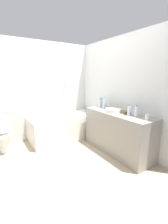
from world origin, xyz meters
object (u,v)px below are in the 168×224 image
(water_bottle_1, at_px, (100,103))
(soap_dish, at_px, (110,108))
(toilet, at_px, (3,134))
(drinking_glass_0, at_px, (147,117))
(bathtub, at_px, (64,126))
(water_bottle_0, at_px, (104,103))
(amenity_basket, at_px, (126,112))
(sink_basin, at_px, (113,110))
(water_bottle_2, at_px, (136,111))
(drinking_glass_1, at_px, (134,113))
(sink_faucet, at_px, (120,109))
(water_bottle_4, at_px, (102,103))
(water_bottle_3, at_px, (129,110))

(water_bottle_1, height_order, soap_dish, water_bottle_1)
(toilet, relative_size, drinking_glass_0, 8.00)
(bathtub, distance_m, water_bottle_0, 1.19)
(amenity_basket, bearing_deg, soap_dish, 86.09)
(sink_basin, bearing_deg, amenity_basket, -69.54)
(water_bottle_0, bearing_deg, water_bottle_2, -88.85)
(toilet, height_order, drinking_glass_0, drinking_glass_0)
(water_bottle_1, xyz_separation_m, soap_dish, (0.07, -0.26, -0.08))
(sink_basin, distance_m, drinking_glass_1, 0.43)
(water_bottle_0, bearing_deg, sink_faucet, -71.08)
(toilet, bearing_deg, drinking_glass_1, 55.85)
(bathtub, xyz_separation_m, sink_basin, (0.58, -1.14, 0.56))
(water_bottle_0, distance_m, water_bottle_4, 0.18)
(water_bottle_1, bearing_deg, bathtub, 134.85)
(sink_faucet, distance_m, drinking_glass_0, 0.75)
(toilet, relative_size, water_bottle_2, 3.49)
(water_bottle_1, bearing_deg, water_bottle_0, -86.80)
(toilet, height_order, water_bottle_0, water_bottle_0)
(bathtub, bearing_deg, sink_basin, -63.09)
(toilet, distance_m, drinking_glass_0, 2.83)
(drinking_glass_0, bearing_deg, bathtub, 108.87)
(water_bottle_0, bearing_deg, toilet, 157.48)
(water_bottle_0, bearing_deg, water_bottle_3, -91.95)
(toilet, bearing_deg, water_bottle_3, 55.14)
(toilet, xyz_separation_m, water_bottle_4, (2.07, -0.67, 0.57))
(toilet, bearing_deg, amenity_basket, 58.23)
(water_bottle_0, height_order, water_bottle_1, water_bottle_0)
(toilet, bearing_deg, sink_basin, 61.95)
(water_bottle_2, bearing_deg, amenity_basket, 86.84)
(sink_basin, distance_m, water_bottle_3, 0.38)
(water_bottle_2, xyz_separation_m, water_bottle_3, (-0.04, 0.13, -0.01))
(bathtub, xyz_separation_m, drinking_glass_0, (0.64, -1.88, 0.58))
(water_bottle_4, bearing_deg, toilet, 162.13)
(amenity_basket, bearing_deg, water_bottle_3, -114.13)
(water_bottle_0, relative_size, water_bottle_1, 1.24)
(sink_basin, height_order, soap_dish, sink_basin)
(bathtub, xyz_separation_m, amenity_basket, (0.67, -1.38, 0.56))
(toilet, relative_size, soap_dish, 8.26)
(water_bottle_2, relative_size, water_bottle_4, 0.97)
(sink_basin, relative_size, water_bottle_3, 1.59)
(toilet, relative_size, water_bottle_4, 3.39)
(sink_basin, distance_m, water_bottle_4, 0.55)
(amenity_basket, bearing_deg, water_bottle_2, -93.16)
(water_bottle_3, height_order, amenity_basket, water_bottle_3)
(bathtub, height_order, water_bottle_2, bathtub)
(bathtub, distance_m, sink_basin, 1.39)
(sink_faucet, bearing_deg, sink_basin, -180.00)
(drinking_glass_0, bearing_deg, sink_basin, 94.96)
(drinking_glass_1, relative_size, soap_dish, 0.97)
(toilet, relative_size, water_bottle_3, 3.68)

